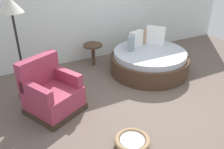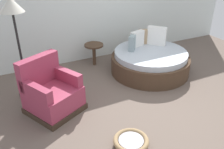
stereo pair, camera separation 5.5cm
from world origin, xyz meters
The scene contains 7 objects.
ground_plane centered at (0.00, 0.00, -0.01)m, with size 8.00×8.00×0.02m, color #66564C.
back_wall centered at (0.00, 2.41, 1.34)m, with size 8.00×0.12×2.67m, color silver.
round_daybed centered at (0.79, 1.06, 0.26)m, with size 1.73×1.73×0.93m.
red_armchair centered at (-1.53, 0.58, 0.33)m, with size 1.07×1.07×0.94m.
pet_basket centered at (-0.76, -0.78, 0.07)m, with size 0.51×0.51×0.13m.
side_table centered at (-0.19, 1.94, 0.43)m, with size 0.44×0.44×0.52m.
floor_lamp centered at (-1.85, 1.29, 1.53)m, with size 0.40×0.40×1.82m.
Camera 2 is at (-2.14, -2.98, 2.53)m, focal length 38.81 mm.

